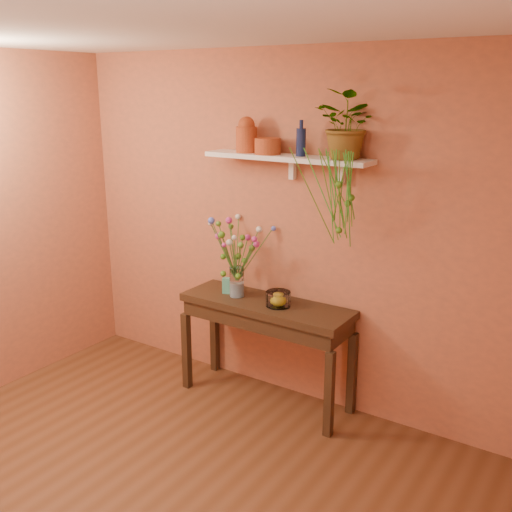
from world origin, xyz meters
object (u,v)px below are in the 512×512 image
spider_plant (349,124)px  glass_vase (237,284)px  terracotta_jug (247,135)px  blue_bottle (301,142)px  bouquet (236,243)px  sideboard (266,317)px  glass_bowl (278,299)px

spider_plant → glass_vase: spider_plant is taller
terracotta_jug → glass_vase: (-0.02, -0.12, -1.14)m
blue_bottle → bouquet: blue_bottle is taller
sideboard → glass_vase: size_ratio=5.74×
sideboard → terracotta_jug: bearing=157.1°
bouquet → spider_plant: bearing=8.8°
terracotta_jug → glass_vase: bearing=-97.5°
glass_bowl → bouquet: bearing=178.9°
terracotta_jug → spider_plant: size_ratio=0.57×
glass_vase → bouquet: size_ratio=0.46×
terracotta_jug → bouquet: 0.81m
terracotta_jug → glass_bowl: (0.37, -0.13, -1.19)m
blue_bottle → glass_vase: bearing=-165.7°
bouquet → sideboard: bearing=2.8°
terracotta_jug → blue_bottle: size_ratio=1.05×
terracotta_jug → blue_bottle: 0.46m
terracotta_jug → bouquet: size_ratio=0.52×
sideboard → bouquet: size_ratio=2.66×
terracotta_jug → glass_bowl: terracotta_jug is taller
glass_vase → bouquet: 0.33m
glass_bowl → glass_vase: bearing=179.3°
spider_plant → glass_bowl: size_ratio=2.48×
sideboard → spider_plant: spider_plant is taller
terracotta_jug → glass_vase: 1.14m
blue_bottle → terracotta_jug: bearing=-179.8°
glass_vase → glass_bowl: bearing=-0.7°
terracotta_jug → bouquet: terracotta_jug is taller
spider_plant → glass_bowl: bearing=-162.9°
sideboard → blue_bottle: size_ratio=5.38×
blue_bottle → glass_bowl: bearing=-127.3°
spider_plant → glass_vase: 1.50m
terracotta_jug → blue_bottle: (0.46, 0.00, -0.02)m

